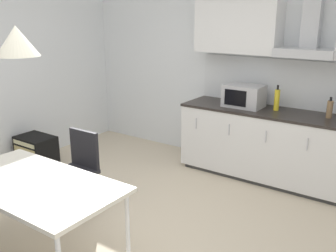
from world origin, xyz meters
TOP-DOWN VIEW (x-y plane):
  - ground_plane at (0.00, 0.00)m, footprint 7.28×7.23m
  - wall_back at (0.00, 2.46)m, footprint 5.82×0.10m
  - kitchen_counter at (0.95, 2.09)m, footprint 2.85×0.66m
  - backsplash_tile at (0.95, 2.40)m, footprint 2.83×0.02m
  - upper_wall_cabinets at (0.95, 2.24)m, footprint 2.83×0.40m
  - microwave at (0.27, 2.09)m, footprint 0.48×0.35m
  - bottle_brown at (1.29, 2.15)m, footprint 0.07×0.07m
  - bottle_yellow at (0.68, 2.15)m, footprint 0.06×0.06m
  - dining_table at (-0.36, -0.62)m, footprint 1.53×0.80m
  - chair_far_left at (-0.70, 0.16)m, footprint 0.41×0.41m
  - guitar_amp at (-2.08, 0.63)m, footprint 0.52×0.37m
  - pendant_lamp at (-0.36, -0.62)m, footprint 0.32×0.32m

SIDE VIEW (x-z plane):
  - ground_plane at x=0.00m, z-range -0.02..0.00m
  - guitar_amp at x=-2.08m, z-range 0.00..0.44m
  - kitchen_counter at x=0.95m, z-range 0.00..0.89m
  - chair_far_left at x=-0.70m, z-range 0.10..0.97m
  - dining_table at x=-0.36m, z-range 0.32..1.04m
  - bottle_brown at x=1.29m, z-range 0.87..1.11m
  - bottle_yellow at x=0.68m, z-range 0.87..1.18m
  - microwave at x=0.27m, z-range 0.89..1.17m
  - backsplash_tile at x=0.95m, z-range 0.89..1.49m
  - wall_back at x=0.00m, z-range 0.00..2.65m
  - pendant_lamp at x=-0.36m, z-range 1.73..1.95m
  - upper_wall_cabinets at x=0.95m, z-range 1.53..2.28m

